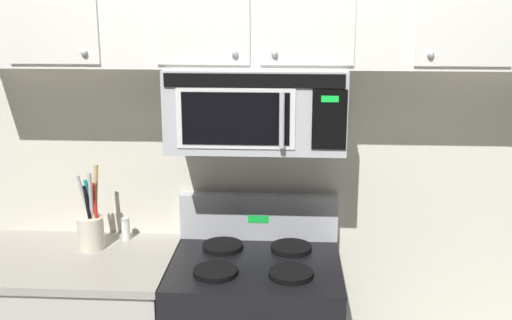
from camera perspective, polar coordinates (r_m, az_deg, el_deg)
The scene contains 5 objects.
back_wall at distance 2.98m, azimuth 0.35°, elevation 1.45°, with size 5.20×0.10×2.70m, color silver.
over_range_microwave at distance 2.69m, azimuth 0.06°, elevation 4.92°, with size 0.76×0.43×0.35m.
upper_cabinets at distance 2.68m, azimuth 0.11°, elevation 14.54°, with size 2.50×0.36×0.55m.
utensil_crock_cream at distance 2.98m, azimuth -15.03°, elevation -6.08°, with size 0.12×0.12×0.39m.
salt_shaker at distance 3.06m, azimuth -11.97°, elevation -6.27°, with size 0.04×0.04×0.11m.
Camera 1 is at (0.16, -2.11, 2.02)m, focal length 43.19 mm.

